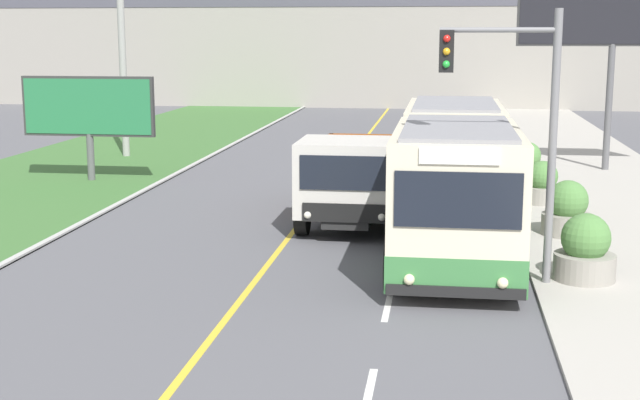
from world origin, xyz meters
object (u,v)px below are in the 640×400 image
(planter_round_third, at_px, (542,185))
(planter_round_far, at_px, (527,163))
(billboard_large, at_px, (614,19))
(planter_round_near, at_px, (585,251))
(traffic_light_mast, at_px, (517,111))
(billboard_small, at_px, (88,109))
(utility_pole_far, at_px, (122,33))
(planter_round_second, at_px, (567,211))
(dump_truck, at_px, (354,180))
(city_bus, at_px, (455,176))

(planter_round_third, relative_size, planter_round_far, 0.96)
(billboard_large, xyz_separation_m, planter_round_near, (-2.92, -15.00, -4.71))
(traffic_light_mast, xyz_separation_m, planter_round_far, (1.36, 12.56, -2.80))
(billboard_small, bearing_deg, utility_pole_far, 98.89)
(planter_round_near, bearing_deg, traffic_light_mast, -168.90)
(utility_pole_far, xyz_separation_m, planter_round_far, (15.39, -4.11, -4.26))
(billboard_small, bearing_deg, planter_round_near, -35.91)
(billboard_large, relative_size, planter_round_second, 5.10)
(utility_pole_far, relative_size, planter_round_third, 7.93)
(planter_round_second, distance_m, planter_round_far, 8.19)
(dump_truck, bearing_deg, billboard_large, 52.25)
(dump_truck, distance_m, billboard_small, 11.22)
(dump_truck, distance_m, utility_pole_far, 16.09)
(traffic_light_mast, bearing_deg, planter_round_near, 11.10)
(utility_pole_far, height_order, billboard_large, utility_pole_far)
(planter_round_near, bearing_deg, billboard_small, 144.09)
(dump_truck, height_order, planter_round_far, dump_truck)
(traffic_light_mast, relative_size, planter_round_near, 4.00)
(city_bus, bearing_deg, billboard_large, 64.55)
(utility_pole_far, distance_m, traffic_light_mast, 21.83)
(utility_pole_far, bearing_deg, billboard_small, -81.11)
(city_bus, xyz_separation_m, utility_pole_far, (-12.92, 12.88, 3.33))
(traffic_light_mast, distance_m, planter_round_near, 3.14)
(traffic_light_mast, bearing_deg, billboard_large, 74.07)
(utility_pole_far, bearing_deg, traffic_light_mast, -49.92)
(planter_round_third, bearing_deg, planter_round_second, -87.43)
(traffic_light_mast, distance_m, billboard_small, 17.04)
(billboard_large, relative_size, planter_round_third, 5.56)
(utility_pole_far, bearing_deg, city_bus, -44.91)
(dump_truck, distance_m, planter_round_second, 5.32)
(billboard_large, distance_m, billboard_small, 18.27)
(billboard_large, height_order, planter_round_third, billboard_large)
(utility_pole_far, distance_m, billboard_large, 18.45)
(utility_pole_far, xyz_separation_m, planter_round_near, (15.47, -16.39, -4.23))
(dump_truck, xyz_separation_m, planter_round_second, (5.27, -0.57, -0.54))
(traffic_light_mast, bearing_deg, planter_round_second, 69.59)
(utility_pole_far, bearing_deg, dump_truck, -48.44)
(planter_round_far, bearing_deg, city_bus, -105.71)
(dump_truck, xyz_separation_m, traffic_light_mast, (3.64, -4.95, 2.24))
(billboard_small, distance_m, planter_round_second, 16.19)
(dump_truck, relative_size, planter_round_third, 5.28)
(city_bus, distance_m, planter_round_far, 9.16)
(city_bus, height_order, planter_round_near, city_bus)
(dump_truck, distance_m, billboard_large, 13.72)
(billboard_small, height_order, planter_round_second, billboard_small)
(city_bus, bearing_deg, traffic_light_mast, -73.70)
(billboard_small, xyz_separation_m, planter_round_second, (14.74, -6.45, -1.77))
(planter_round_near, distance_m, planter_round_far, 12.28)
(traffic_light_mast, bearing_deg, planter_round_third, 80.32)
(planter_round_second, bearing_deg, billboard_large, 75.93)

